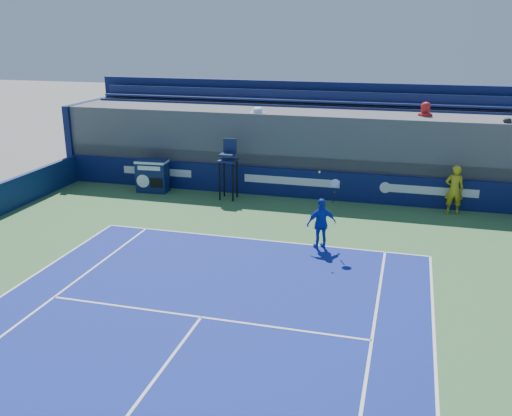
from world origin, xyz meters
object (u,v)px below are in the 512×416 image
(tennis_player, at_px, (321,223))
(ball_person, at_px, (454,190))
(match_clock, at_px, (152,175))
(umpire_chair, at_px, (228,163))

(tennis_player, bearing_deg, ball_person, 48.55)
(ball_person, xyz_separation_m, match_clock, (-12.25, -0.22, -0.21))
(match_clock, bearing_deg, umpire_chair, -2.26)
(match_clock, height_order, tennis_player, tennis_player)
(match_clock, xyz_separation_m, tennis_player, (8.00, -4.60, 0.10))
(match_clock, relative_size, umpire_chair, 0.56)
(ball_person, bearing_deg, match_clock, -4.05)
(ball_person, distance_m, tennis_player, 6.43)
(ball_person, xyz_separation_m, tennis_player, (-4.26, -4.82, -0.11))
(ball_person, xyz_separation_m, umpire_chair, (-8.79, -0.36, 0.57))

